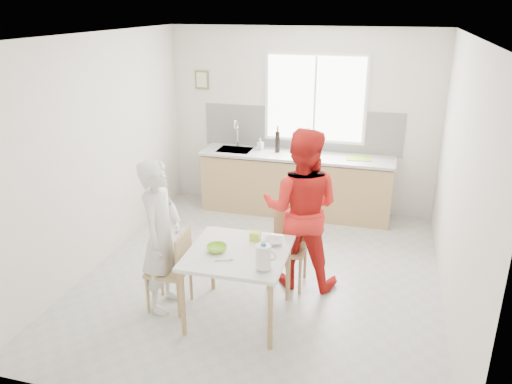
% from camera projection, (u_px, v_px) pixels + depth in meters
% --- Properties ---
extents(ground, '(4.50, 4.50, 0.00)m').
position_uv_depth(ground, '(263.00, 275.00, 5.87)').
color(ground, '#B7B7B2').
rests_on(ground, ground).
extents(room_shell, '(4.50, 4.50, 4.50)m').
position_uv_depth(room_shell, '(263.00, 139.00, 5.29)').
color(room_shell, silver).
rests_on(room_shell, ground).
extents(window, '(1.50, 0.06, 1.30)m').
position_uv_depth(window, '(315.00, 98.00, 7.23)').
color(window, white).
rests_on(window, room_shell).
extents(backsplash, '(3.00, 0.02, 0.65)m').
position_uv_depth(backsplash, '(301.00, 129.00, 7.46)').
color(backsplash, white).
rests_on(backsplash, room_shell).
extents(picture_frame, '(0.22, 0.03, 0.28)m').
position_uv_depth(picture_frame, '(202.00, 80.00, 7.59)').
color(picture_frame, '#4F7E39').
rests_on(picture_frame, room_shell).
extents(kitchen_counter, '(2.84, 0.64, 1.37)m').
position_uv_depth(kitchen_counter, '(295.00, 186.00, 7.48)').
color(kitchen_counter, tan).
rests_on(kitchen_counter, ground).
extents(dining_table, '(0.98, 0.98, 0.74)m').
position_uv_depth(dining_table, '(238.00, 258.00, 4.87)').
color(dining_table, white).
rests_on(dining_table, ground).
extents(chair_left, '(0.40, 0.40, 0.86)m').
position_uv_depth(chair_left, '(174.00, 267.00, 5.10)').
color(chair_left, tan).
rests_on(chair_left, ground).
extents(chair_far, '(0.42, 0.42, 0.90)m').
position_uv_depth(chair_far, '(289.00, 242.00, 5.59)').
color(chair_far, tan).
rests_on(chair_far, ground).
extents(person_white, '(0.39, 0.59, 1.61)m').
position_uv_depth(person_white, '(161.00, 236.00, 5.01)').
color(person_white, silver).
rests_on(person_white, ground).
extents(person_red, '(0.89, 0.70, 1.80)m').
position_uv_depth(person_red, '(301.00, 209.00, 5.42)').
color(person_red, red).
rests_on(person_red, ground).
extents(bowl_green, '(0.20, 0.20, 0.06)m').
position_uv_depth(bowl_green, '(217.00, 248.00, 4.83)').
color(bowl_green, '#92DA32').
rests_on(bowl_green, dining_table).
extents(bowl_white, '(0.20, 0.20, 0.05)m').
position_uv_depth(bowl_white, '(274.00, 241.00, 4.99)').
color(bowl_white, silver).
rests_on(bowl_white, dining_table).
extents(milk_jug, '(0.19, 0.14, 0.25)m').
position_uv_depth(milk_jug, '(264.00, 256.00, 4.47)').
color(milk_jug, white).
rests_on(milk_jug, dining_table).
extents(green_box, '(0.10, 0.10, 0.09)m').
position_uv_depth(green_box, '(255.00, 236.00, 5.06)').
color(green_box, '#B6D832').
rests_on(green_box, dining_table).
extents(spoon, '(0.15, 0.07, 0.01)m').
position_uv_depth(spoon, '(223.00, 260.00, 4.66)').
color(spoon, '#A5A5AA').
rests_on(spoon, dining_table).
extents(cutting_board, '(0.38, 0.29, 0.01)m').
position_uv_depth(cutting_board, '(359.00, 158.00, 7.10)').
color(cutting_board, '#89C32D').
rests_on(cutting_board, kitchen_counter).
extents(wine_bottle_a, '(0.07, 0.07, 0.32)m').
position_uv_depth(wine_bottle_a, '(278.00, 142.00, 7.35)').
color(wine_bottle_a, black).
rests_on(wine_bottle_a, kitchen_counter).
extents(wine_bottle_b, '(0.07, 0.07, 0.30)m').
position_uv_depth(wine_bottle_b, '(308.00, 143.00, 7.35)').
color(wine_bottle_b, black).
rests_on(wine_bottle_b, kitchen_counter).
extents(jar_amber, '(0.06, 0.06, 0.16)m').
position_uv_depth(jar_amber, '(299.00, 147.00, 7.38)').
color(jar_amber, olive).
rests_on(jar_amber, kitchen_counter).
extents(soap_bottle, '(0.10, 0.10, 0.18)m').
position_uv_depth(soap_bottle, '(260.00, 144.00, 7.50)').
color(soap_bottle, '#999999').
rests_on(soap_bottle, kitchen_counter).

